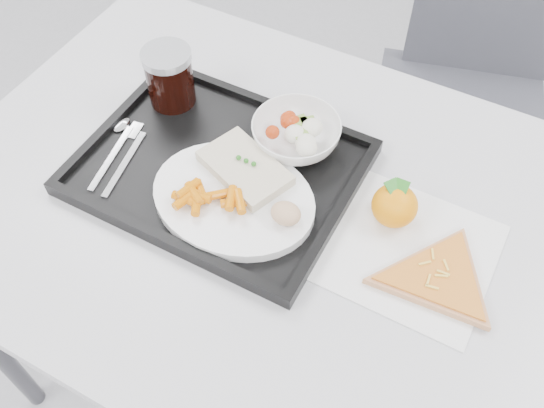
% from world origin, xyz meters
% --- Properties ---
extents(table, '(1.20, 0.80, 0.75)m').
position_xyz_m(table, '(0.00, 0.30, 0.68)').
color(table, silver).
rests_on(table, ground).
extents(chair, '(0.52, 0.52, 0.93)m').
position_xyz_m(chair, '(0.14, 1.03, 0.54)').
color(chair, '#3D3E45').
rests_on(chair, ground).
extents(tray, '(0.45, 0.35, 0.03)m').
position_xyz_m(tray, '(-0.15, 0.31, 0.76)').
color(tray, black).
rests_on(tray, table).
extents(dinner_plate, '(0.27, 0.27, 0.02)m').
position_xyz_m(dinner_plate, '(-0.09, 0.26, 0.77)').
color(dinner_plate, white).
rests_on(dinner_plate, tray).
extents(fish_fillet, '(0.17, 0.14, 0.03)m').
position_xyz_m(fish_fillet, '(-0.09, 0.31, 0.79)').
color(fish_fillet, beige).
rests_on(fish_fillet, dinner_plate).
extents(bread_roll, '(0.06, 0.06, 0.03)m').
position_xyz_m(bread_roll, '(0.01, 0.26, 0.80)').
color(bread_roll, '#DCA87A').
rests_on(bread_roll, dinner_plate).
extents(salad_bowl, '(0.15, 0.15, 0.05)m').
position_xyz_m(salad_bowl, '(-0.06, 0.42, 0.79)').
color(salad_bowl, white).
rests_on(salad_bowl, tray).
extents(cola_glass, '(0.09, 0.09, 0.11)m').
position_xyz_m(cola_glass, '(-0.31, 0.41, 0.82)').
color(cola_glass, black).
rests_on(cola_glass, tray).
extents(cutlery, '(0.10, 0.17, 0.01)m').
position_xyz_m(cutlery, '(-0.32, 0.27, 0.77)').
color(cutlery, silver).
rests_on(cutlery, tray).
extents(napkin, '(0.25, 0.24, 0.00)m').
position_xyz_m(napkin, '(0.19, 0.31, 0.75)').
color(napkin, silver).
rests_on(napkin, table).
extents(tangerine, '(0.10, 0.10, 0.07)m').
position_xyz_m(tangerine, '(0.15, 0.36, 0.79)').
color(tangerine, orange).
rests_on(tangerine, napkin).
extents(pizza_slice, '(0.31, 0.31, 0.02)m').
position_xyz_m(pizza_slice, '(0.25, 0.28, 0.76)').
color(pizza_slice, tan).
rests_on(pizza_slice, napkin).
extents(carrot_pile, '(0.12, 0.08, 0.02)m').
position_xyz_m(carrot_pile, '(-0.12, 0.23, 0.80)').
color(carrot_pile, '#CF6A07').
rests_on(carrot_pile, dinner_plate).
extents(salad_contents, '(0.10, 0.08, 0.03)m').
position_xyz_m(salad_contents, '(-0.05, 0.42, 0.80)').
color(salad_contents, '#A52C0B').
rests_on(salad_contents, salad_bowl).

